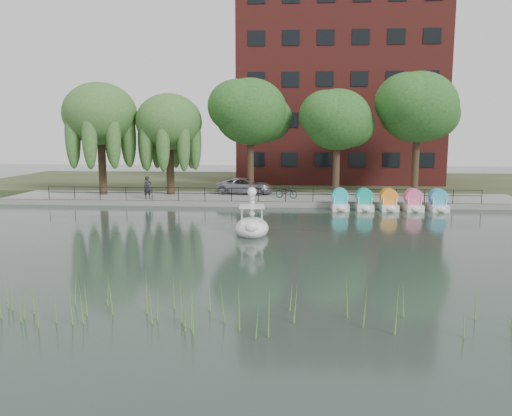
# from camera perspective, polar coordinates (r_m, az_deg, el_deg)

# --- Properties ---
(ground_plane) EXTENTS (120.00, 120.00, 0.00)m
(ground_plane) POSITION_cam_1_polar(r_m,az_deg,el_deg) (23.90, -1.91, -4.51)
(ground_plane) COLOR #33433D
(promenade) EXTENTS (40.00, 6.00, 0.40)m
(promenade) POSITION_cam_1_polar(r_m,az_deg,el_deg) (39.57, 0.56, 1.04)
(promenade) COLOR gray
(promenade) RESTS_ON ground_plane
(kerb) EXTENTS (40.00, 0.25, 0.40)m
(kerb) POSITION_cam_1_polar(r_m,az_deg,el_deg) (36.65, 0.26, 0.43)
(kerb) COLOR gray
(kerb) RESTS_ON ground_plane
(land_strip) EXTENTS (60.00, 22.00, 0.36)m
(land_strip) POSITION_cam_1_polar(r_m,az_deg,el_deg) (53.46, 1.52, 3.00)
(land_strip) COLOR #47512D
(land_strip) RESTS_ON ground_plane
(railing) EXTENTS (32.00, 0.05, 1.00)m
(railing) POSITION_cam_1_polar(r_m,az_deg,el_deg) (36.73, 0.29, 1.93)
(railing) COLOR black
(railing) RESTS_ON promenade
(apartment_building) EXTENTS (20.00, 10.07, 18.00)m
(apartment_building) POSITION_cam_1_polar(r_m,az_deg,el_deg) (53.44, 9.27, 12.74)
(apartment_building) COLOR #4C1E16
(apartment_building) RESTS_ON land_strip
(willow_left) EXTENTS (5.88, 5.88, 9.01)m
(willow_left) POSITION_cam_1_polar(r_m,az_deg,el_deg) (42.59, -17.41, 10.19)
(willow_left) COLOR #473323
(willow_left) RESTS_ON promenade
(willow_mid) EXTENTS (5.32, 5.32, 8.15)m
(willow_mid) POSITION_cam_1_polar(r_m,az_deg,el_deg) (41.37, -9.91, 9.64)
(willow_mid) COLOR #473323
(willow_mid) RESTS_ON promenade
(broadleaf_center) EXTENTS (6.00, 6.00, 9.25)m
(broadleaf_center) POSITION_cam_1_polar(r_m,az_deg,el_deg) (41.32, -0.66, 10.90)
(broadleaf_center) COLOR #473323
(broadleaf_center) RESTS_ON promenade
(broadleaf_right) EXTENTS (5.40, 5.40, 8.32)m
(broadleaf_right) POSITION_cam_1_polar(r_m,az_deg,el_deg) (40.80, 9.28, 9.87)
(broadleaf_right) COLOR #473323
(broadleaf_right) RESTS_ON promenade
(broadleaf_far) EXTENTS (6.30, 6.30, 9.71)m
(broadleaf_far) POSITION_cam_1_polar(r_m,az_deg,el_deg) (42.87, 18.04, 10.85)
(broadleaf_far) COLOR #473323
(broadleaf_far) RESTS_ON promenade
(minivan) EXTENTS (3.13, 5.67, 1.50)m
(minivan) POSITION_cam_1_polar(r_m,az_deg,el_deg) (41.25, -1.23, 2.68)
(minivan) COLOR gray
(minivan) RESTS_ON promenade
(bicycle) EXTENTS (1.06, 1.82, 1.00)m
(bicycle) POSITION_cam_1_polar(r_m,az_deg,el_deg) (38.65, 3.50, 1.88)
(bicycle) COLOR gray
(bicycle) RESTS_ON promenade
(pedestrian) EXTENTS (0.86, 0.82, 1.98)m
(pedestrian) POSITION_cam_1_polar(r_m,az_deg,el_deg) (39.06, -12.29, 2.50)
(pedestrian) COLOR black
(pedestrian) RESTS_ON promenade
(swan_boat) EXTENTS (2.02, 3.03, 2.43)m
(swan_boat) POSITION_cam_1_polar(r_m,az_deg,el_deg) (26.92, -0.47, -1.85)
(swan_boat) COLOR white
(swan_boat) RESTS_ON ground_plane
(pedal_boat_row) EXTENTS (7.95, 1.70, 1.40)m
(pedal_boat_row) POSITION_cam_1_polar(r_m,az_deg,el_deg) (36.34, 14.92, 0.71)
(pedal_boat_row) COLOR white
(pedal_boat_row) RESTS_ON ground_plane
(reed_bank) EXTENTS (24.00, 2.40, 1.20)m
(reed_bank) POSITION_cam_1_polar(r_m,az_deg,el_deg) (14.48, 2.02, -10.87)
(reed_bank) COLOR #669938
(reed_bank) RESTS_ON ground_plane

